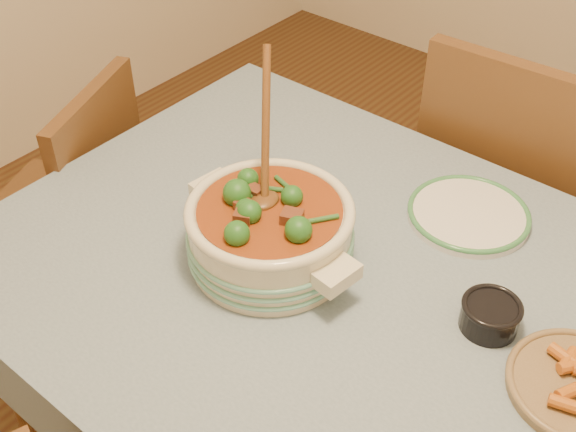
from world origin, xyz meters
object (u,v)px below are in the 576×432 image
at_px(dining_table, 385,337).
at_px(white_plate, 469,214).
at_px(condiment_bowl, 490,314).
at_px(chair_left, 78,203).
at_px(stew_casserole, 270,227).
at_px(chair_far, 509,187).

height_order(dining_table, white_plate, white_plate).
xyz_separation_m(condiment_bowl, chair_left, (-1.18, -0.07, -0.31)).
distance_m(stew_casserole, condiment_bowl, 0.44).
height_order(stew_casserole, white_plate, stew_casserole).
xyz_separation_m(stew_casserole, condiment_bowl, (0.42, 0.12, -0.05)).
xyz_separation_m(dining_table, condiment_bowl, (0.17, 0.07, 0.12)).
xyz_separation_m(chair_far, chair_left, (-0.94, -0.74, -0.07)).
relative_size(white_plate, condiment_bowl, 2.15).
xyz_separation_m(dining_table, chair_left, (-1.02, -0.00, -0.18)).
bearing_deg(chair_far, stew_casserole, 74.73).
bearing_deg(white_plate, condiment_bowl, -54.65).
height_order(dining_table, chair_left, chair_left).
bearing_deg(chair_left, condiment_bowl, 70.62).
bearing_deg(stew_casserole, dining_table, 9.69).
bearing_deg(stew_casserole, chair_left, 176.77).
distance_m(white_plate, chair_left, 1.09).
relative_size(chair_far, chair_left, 1.15).
height_order(white_plate, condiment_bowl, condiment_bowl).
xyz_separation_m(stew_casserole, chair_left, (-0.76, 0.04, -0.36)).
height_order(stew_casserole, condiment_bowl, stew_casserole).
distance_m(white_plate, condiment_bowl, 0.31).
relative_size(dining_table, white_plate, 6.42).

